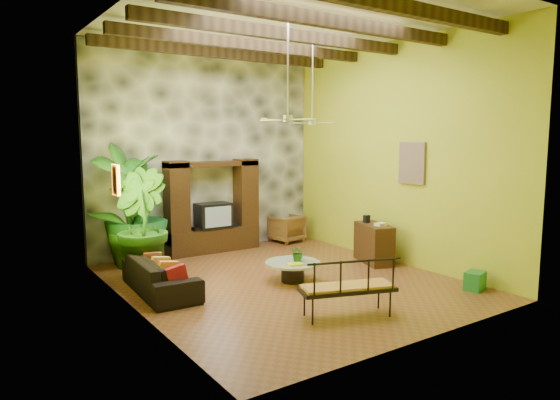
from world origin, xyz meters
TOP-DOWN VIEW (x-y plane):
  - ground at (0.00, 0.00)m, footprint 7.00×7.00m
  - ceiling at (0.00, 0.00)m, footprint 6.00×7.00m
  - back_wall at (0.00, 3.50)m, footprint 6.00×0.02m
  - left_wall at (-3.00, 0.00)m, footprint 0.02×7.00m
  - right_wall at (3.00, 0.00)m, footprint 0.02×7.00m
  - stone_accent_wall at (0.00, 3.44)m, footprint 5.98×0.10m
  - ceiling_beams at (0.00, 0.00)m, footprint 5.95×5.36m
  - entertainment_center at (0.00, 3.14)m, footprint 2.40×0.55m
  - ceiling_fan_front at (-0.20, -0.40)m, footprint 1.28×1.28m
  - ceiling_fan_back at (1.60, 1.20)m, footprint 1.28×1.28m
  - wall_art_mask at (-2.96, 1.00)m, footprint 0.06×0.32m
  - wall_art_painting at (2.96, -0.60)m, footprint 0.06×0.70m
  - sofa at (-2.31, 0.70)m, footprint 0.97×2.24m
  - wicker_armchair at (2.20, 3.08)m, footprint 0.89×0.91m
  - tall_plant_a at (-2.28, 2.75)m, footprint 1.71×1.45m
  - tall_plant_b at (-2.33, 1.72)m, footprint 1.16×1.37m
  - tall_plant_c at (-1.99, 2.99)m, footprint 1.78×1.78m
  - coffee_table at (0.12, -0.12)m, footprint 1.09×1.09m
  - centerpiece_plant at (0.24, -0.13)m, footprint 0.36×0.32m
  - yellow_tray at (0.01, -0.34)m, footprint 0.32×0.26m
  - iron_bench at (-0.28, -2.26)m, footprint 1.62×1.04m
  - side_console at (2.53, 0.07)m, footprint 0.82×1.21m
  - green_bin at (2.65, -2.48)m, footprint 0.46×0.39m

SIDE VIEW (x-z plane):
  - ground at x=0.00m, z-range 0.00..0.00m
  - green_bin at x=2.65m, z-range 0.00..0.35m
  - coffee_table at x=0.12m, z-range 0.06..0.46m
  - sofa at x=-2.31m, z-range 0.00..0.64m
  - wicker_armchair at x=2.20m, z-range 0.00..0.73m
  - yellow_tray at x=0.01m, z-range 0.40..0.43m
  - side_console at x=2.53m, z-range 0.00..0.89m
  - iron_bench at x=-0.28m, z-range 0.25..0.82m
  - centerpiece_plant at x=0.24m, z-range 0.40..0.76m
  - entertainment_center at x=0.00m, z-range -0.18..2.12m
  - tall_plant_b at x=-2.33m, z-range 0.00..2.25m
  - tall_plant_c at x=-1.99m, z-range 0.00..2.48m
  - tall_plant_a at x=-2.28m, z-range 0.00..2.75m
  - wall_art_mask at x=-2.96m, z-range 1.83..2.38m
  - wall_art_painting at x=2.96m, z-range 1.85..2.75m
  - back_wall at x=0.00m, z-range 0.00..5.00m
  - left_wall at x=-3.00m, z-range 0.00..5.00m
  - right_wall at x=3.00m, z-range 0.00..5.00m
  - stone_accent_wall at x=0.00m, z-range 0.01..4.99m
  - ceiling_fan_front at x=-0.20m, z-range 2.47..4.33m
  - ceiling_fan_back at x=1.60m, z-range 2.47..4.33m
  - ceiling_beams at x=0.00m, z-range 4.67..4.89m
  - ceiling at x=0.00m, z-range 4.99..5.01m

